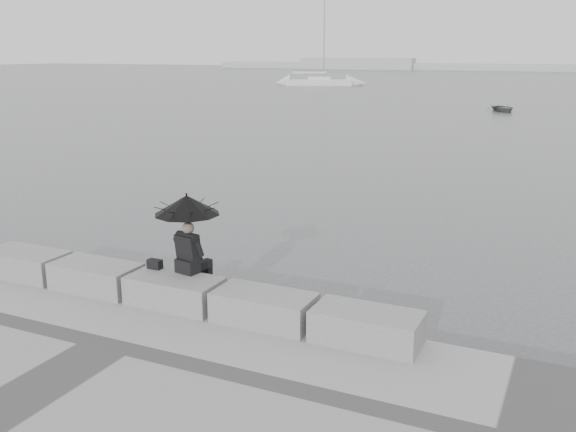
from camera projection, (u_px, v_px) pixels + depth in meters
The scene contains 11 objects.
ground at pixel (191, 323), 11.42m from camera, with size 360.00×360.00×0.00m, color #434548.
stone_block_far_left at pixel (27, 264), 12.23m from camera, with size 1.60×0.80×0.50m, color slate.
stone_block_left at pixel (96, 277), 11.53m from camera, with size 1.60×0.80×0.50m, color slate.
stone_block_centre at pixel (175, 291), 10.84m from camera, with size 1.60×0.80×0.50m, color slate.
stone_block_right at pixel (264, 308), 10.14m from camera, with size 1.60×0.80×0.50m, color slate.
stone_block_far_right at pixel (367, 327), 9.44m from camera, with size 1.60×0.80×0.50m, color slate.
seated_person at pixel (187, 216), 10.80m from camera, with size 1.12×1.12×1.39m.
bag at pixel (155, 264), 11.20m from camera, with size 0.25×0.14×0.16m, color black.
distant_landmass at pixel (529, 67), 149.96m from camera, with size 180.00×8.00×2.80m.
sailboat_left at pixel (319, 82), 88.77m from camera, with size 9.32×5.20×12.90m.
dinghy at pixel (503, 108), 50.82m from camera, with size 2.97×1.26×0.50m, color slate.
Camera 1 is at (6.06, -8.84, 4.70)m, focal length 40.00 mm.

